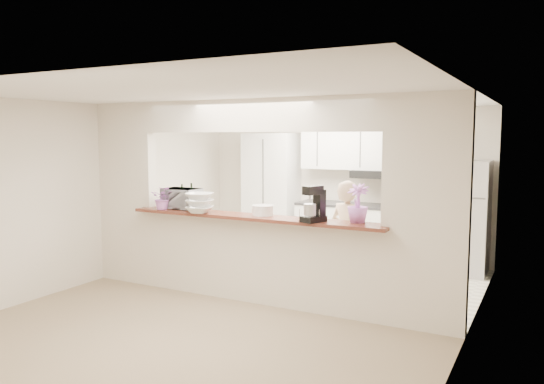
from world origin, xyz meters
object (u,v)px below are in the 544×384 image
Objects in this scene: refrigerator at (462,217)px; stand_mixer at (314,206)px; toaster_oven at (181,198)px; person at (348,239)px.

stand_mixer is at bearing -113.21° from refrigerator.
toaster_oven is 1.19× the size of stand_mixer.
stand_mixer is 1.08m from person.
toaster_oven is at bearing 174.67° from stand_mixer.
toaster_oven is 0.33× the size of person.
toaster_oven is at bearing -140.91° from refrigerator.
person is (-1.13, -1.85, -0.11)m from refrigerator.
person is (2.07, 0.75, -0.48)m from toaster_oven.
refrigerator is 3.06m from stand_mixer.
stand_mixer is at bearing -4.20° from toaster_oven.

